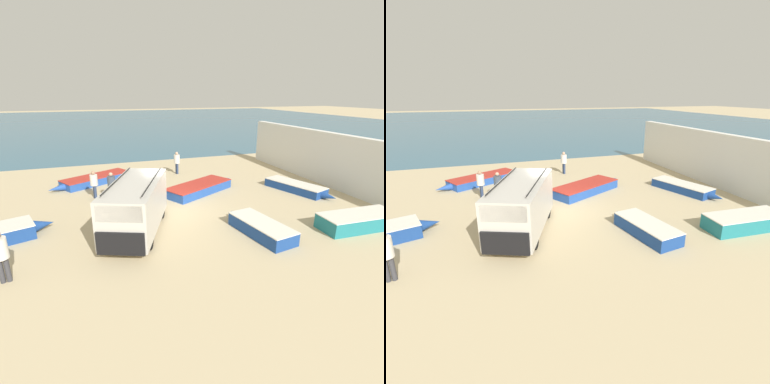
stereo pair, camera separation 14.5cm
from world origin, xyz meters
The scene contains 13 objects.
ground_plane centered at (0.00, 0.00, 0.00)m, with size 200.00×200.00×0.00m, color tan.
sea_water centered at (0.00, 52.00, 0.00)m, with size 120.00×80.00×0.01m, color #33607A.
harbor_wall centered at (11.05, 1.00, 1.71)m, with size 0.50×17.25×3.42m, color silver.
parked_van centered at (-1.95, -2.00, 1.23)m, with size 3.67×5.44×2.38m.
fishing_rowboat_1 centered at (-3.50, 6.32, 0.25)m, with size 5.34×3.59×0.50m.
fishing_rowboat_2 centered at (2.60, 2.27, 0.27)m, with size 5.25×3.53×0.55m.
fishing_rowboat_3 centered at (7.74, -4.89, 0.34)m, with size 4.52×1.54×0.69m.
fishing_rowboat_4 centered at (3.02, -3.90, 0.30)m, with size 1.77×3.92×0.59m.
fishing_rowboat_5 centered at (8.31, 0.44, 0.26)m, with size 2.36×4.61×0.52m.
fisherman_0 centered at (2.46, 6.93, 0.99)m, with size 0.44×0.44×1.66m.
fisherman_1 centered at (-2.65, 2.44, 0.98)m, with size 0.43×0.43×1.64m.
fisherman_2 centered at (-3.56, 3.13, 0.98)m, with size 0.43×0.43×1.63m.
fisherman_3 centered at (-6.58, -4.36, 1.07)m, with size 0.47×0.47×1.80m.
Camera 1 is at (-3.58, -14.16, 5.84)m, focal length 28.00 mm.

